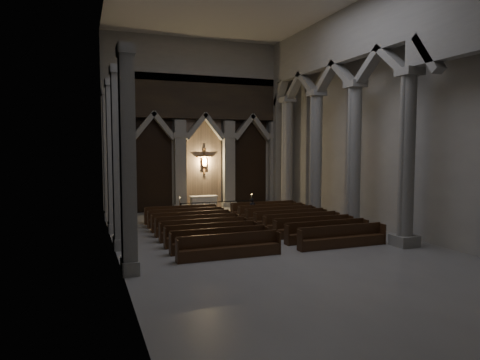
{
  "coord_description": "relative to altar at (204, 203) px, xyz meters",
  "views": [
    {
      "loc": [
        -8.27,
        -17.95,
        4.53
      ],
      "look_at": [
        -0.49,
        3.0,
        2.79
      ],
      "focal_mm": 32.0,
      "sensor_mm": 36.0,
      "label": 1
    }
  ],
  "objects": [
    {
      "name": "worshipper",
      "position": [
        2.12,
        -3.86,
        0.01
      ],
      "size": [
        0.5,
        0.36,
        1.31
      ],
      "primitive_type": "imported",
      "rotation": [
        0.0,
        0.0,
        0.09
      ],
      "color": "black",
      "rests_on": "ground"
    },
    {
      "name": "pews",
      "position": [
        0.37,
        -7.91,
        -0.32
      ],
      "size": [
        9.82,
        9.38,
        0.98
      ],
      "color": "black",
      "rests_on": "ground"
    },
    {
      "name": "room",
      "position": [
        0.37,
        -10.66,
        6.96
      ],
      "size": [
        24.0,
        24.1,
        12.0
      ],
      "color": "gray",
      "rests_on": "ground"
    },
    {
      "name": "altar",
      "position": [
        0.0,
        0.0,
        0.0
      ],
      "size": [
        1.92,
        0.77,
        0.98
      ],
      "color": "beige",
      "rests_on": "sanctuary_step"
    },
    {
      "name": "altar_rail",
      "position": [
        0.37,
        -1.91,
        -0.0
      ],
      "size": [
        4.9,
        0.09,
        0.96
      ],
      "color": "black",
      "rests_on": "ground"
    },
    {
      "name": "candle_stand_right",
      "position": [
        3.08,
        -1.3,
        -0.29
      ],
      "size": [
        0.22,
        0.22,
        1.27
      ],
      "color": "olive",
      "rests_on": "ground"
    },
    {
      "name": "sanctuary_step",
      "position": [
        0.37,
        -0.06,
        -0.57
      ],
      "size": [
        8.5,
        2.6,
        0.15
      ],
      "primitive_type": "cube",
      "color": "gray",
      "rests_on": "ground"
    },
    {
      "name": "left_pilasters",
      "position": [
        -6.38,
        -7.16,
        3.27
      ],
      "size": [
        0.6,
        13.0,
        8.03
      ],
      "color": "gray",
      "rests_on": "ground"
    },
    {
      "name": "right_arcade",
      "position": [
        5.87,
        -9.33,
        7.19
      ],
      "size": [
        1.0,
        24.0,
        12.0
      ],
      "color": "gray",
      "rests_on": "ground"
    },
    {
      "name": "candle_stand_left",
      "position": [
        -1.99,
        -1.43,
        -0.3
      ],
      "size": [
        0.21,
        0.21,
        1.27
      ],
      "color": "olive",
      "rests_on": "ground"
    },
    {
      "name": "sanctuary_wall",
      "position": [
        0.37,
        0.87,
        5.97
      ],
      "size": [
        14.0,
        0.77,
        12.0
      ],
      "color": "gray",
      "rests_on": "ground"
    }
  ]
}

